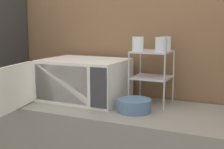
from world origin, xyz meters
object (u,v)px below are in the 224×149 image
object	(u,v)px
dish_rack	(152,66)
glass_front_left	(138,44)
glass_back_right	(165,43)
glass_front_right	(161,45)
microwave	(82,80)
bowl	(134,106)

from	to	relation	value
dish_rack	glass_front_left	size ratio (longest dim) A/B	3.82
dish_rack	glass_back_right	size ratio (longest dim) A/B	3.82
glass_front_right	microwave	bearing A→B (deg)	-174.49
glass_front_right	glass_back_right	bearing A→B (deg)	93.30
glass_front_right	bowl	world-z (taller)	glass_front_right
bowl	dish_rack	bearing A→B (deg)	82.34
glass_front_left	glass_front_right	distance (m)	0.15
microwave	glass_front_right	size ratio (longest dim) A/B	9.24
glass_front_left	bowl	distance (m)	0.40
glass_back_right	microwave	bearing A→B (deg)	-162.12
glass_back_right	bowl	world-z (taller)	glass_back_right
glass_front_left	glass_front_right	world-z (taller)	same
dish_rack	glass_back_right	bearing A→B (deg)	39.52
glass_front_right	bowl	distance (m)	0.42
dish_rack	bowl	size ratio (longest dim) A/B	1.69
glass_front_right	dish_rack	bearing A→B (deg)	141.39
glass_back_right	dish_rack	bearing A→B (deg)	-140.48
microwave	dish_rack	bearing A→B (deg)	13.82
glass_front_left	dish_rack	bearing A→B (deg)	39.24
microwave	glass_front_left	size ratio (longest dim) A/B	9.24
microwave	glass_front_left	distance (m)	0.47
glass_front_left	bowl	world-z (taller)	glass_front_left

